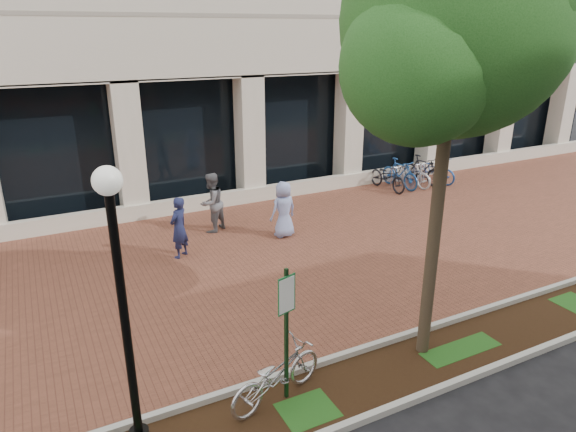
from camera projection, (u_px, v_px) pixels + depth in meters
name	position (u px, v px, depth m)	size (l,w,h in m)	color
ground	(255.00, 262.00, 13.16)	(120.00, 120.00, 0.00)	black
brick_plaza	(255.00, 262.00, 13.16)	(40.00, 9.00, 0.01)	brown
planting_strip	(377.00, 378.00, 8.77)	(40.00, 1.50, 0.01)	black
curb_plaza_side	(353.00, 352.00, 9.38)	(40.00, 0.12, 0.12)	#B6B6AC
curb_street_side	(406.00, 402.00, 8.12)	(40.00, 0.12, 0.12)	#B6B6AC
parking_sign	(287.00, 318.00, 7.80)	(0.34, 0.07, 2.31)	#123217
lamppost	(123.00, 303.00, 6.53)	(0.36, 0.36, 4.14)	black
street_tree	(456.00, 37.00, 7.69)	(4.17, 3.48, 7.48)	#4D3E2C
locked_bicycle	(276.00, 374.00, 8.12)	(0.64, 1.84, 0.96)	silver
pedestrian_left	(179.00, 228.00, 13.18)	(0.60, 0.39, 1.63)	#1C2147
pedestrian_mid	(212.00, 203.00, 14.87)	(0.86, 0.67, 1.76)	slate
pedestrian_right	(284.00, 209.00, 14.51)	(0.79, 0.52, 1.63)	#91A0D8
bollard	(421.00, 175.00, 19.26)	(0.12, 0.12, 0.90)	silver
bike_rack_cluster	(411.00, 173.00, 19.34)	(3.14, 1.99, 1.10)	black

